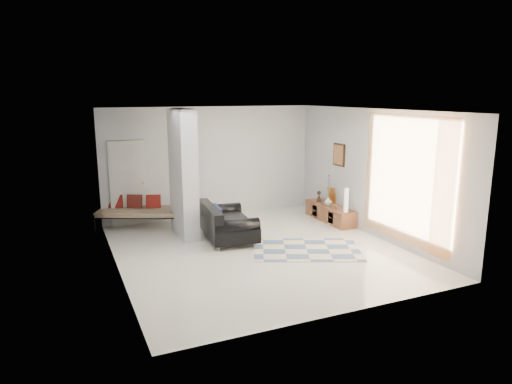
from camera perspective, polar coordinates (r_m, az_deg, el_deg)
name	(u,v)px	position (r m, az deg, el deg)	size (l,w,h in m)	color
floor	(259,250)	(9.34, 0.33, -7.25)	(6.00, 6.00, 0.00)	silver
ceiling	(259,110)	(8.82, 0.36, 10.18)	(6.00, 6.00, 0.00)	white
wall_back	(211,162)	(11.74, -5.65, 3.75)	(6.00, 6.00, 0.00)	silver
wall_front	(347,220)	(6.43, 11.35, -3.46)	(6.00, 6.00, 0.00)	silver
wall_left	(114,194)	(8.27, -17.34, -0.30)	(6.00, 6.00, 0.00)	silver
wall_right	(372,173)	(10.39, 14.35, 2.33)	(6.00, 6.00, 0.00)	silver
partition_column	(183,174)	(10.11, -9.10, 2.29)	(0.35, 1.20, 2.80)	silver
hallway_door	(128,183)	(11.30, -15.71, 1.07)	(0.85, 0.06, 2.04)	silver
curtain	(406,180)	(9.46, 18.24, 1.47)	(2.55, 2.55, 0.00)	orange
wall_art	(339,155)	(11.35, 10.34, 4.60)	(0.04, 0.45, 0.55)	#331F0E
media_console	(330,213)	(11.52, 9.24, -2.58)	(0.45, 1.66, 0.80)	brown
loveseat	(225,223)	(9.95, -3.84, -3.93)	(1.13, 1.75, 0.76)	silver
daybed	(140,210)	(11.14, -14.34, -2.23)	(2.12, 1.55, 0.77)	black
area_rug	(307,249)	(9.41, 6.34, -7.14)	(2.14, 1.43, 0.01)	beige
cylinder_lamp	(346,200)	(10.84, 11.21, -1.01)	(0.10, 0.10, 0.56)	beige
bronze_figurine	(319,196)	(11.79, 7.87, -0.53)	(0.14, 0.14, 0.28)	#332216
vase	(328,201)	(11.44, 9.01, -1.14)	(0.20, 0.20, 0.20)	silver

